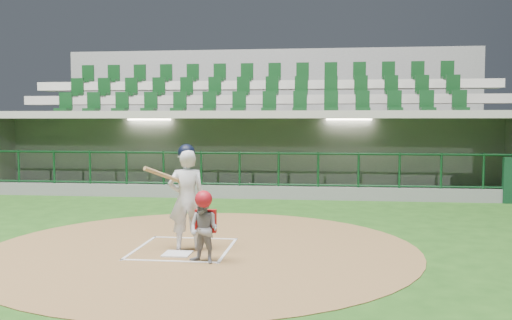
{
  "coord_description": "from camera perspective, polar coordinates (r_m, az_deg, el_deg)",
  "views": [
    {
      "loc": [
        2.33,
        -9.43,
        2.15
      ],
      "look_at": [
        0.86,
        2.6,
        1.3
      ],
      "focal_mm": 40.0,
      "sensor_mm": 36.0,
      "label": 1
    }
  ],
  "objects": [
    {
      "name": "batter",
      "position": [
        9.41,
        -6.95,
        -3.71
      ],
      "size": [
        0.87,
        0.9,
        1.75
      ],
      "color": "silver",
      "rests_on": "dirt_circle"
    },
    {
      "name": "seating_deck",
      "position": [
        20.48,
        0.42,
        1.98
      ],
      "size": [
        17.0,
        6.72,
        5.15
      ],
      "color": "gray",
      "rests_on": "ground"
    },
    {
      "name": "home_plate",
      "position": [
        9.28,
        -7.88,
        -9.28
      ],
      "size": [
        0.43,
        0.43,
        0.02
      ],
      "primitive_type": "cube",
      "color": "silver",
      "rests_on": "dirt_circle"
    },
    {
      "name": "catcher",
      "position": [
        8.6,
        -5.24,
        -6.65
      ],
      "size": [
        0.6,
        0.54,
        1.09
      ],
      "color": "gray",
      "rests_on": "dirt_circle"
    },
    {
      "name": "dirt_circle",
      "position": [
        9.69,
        -5.38,
        -8.79
      ],
      "size": [
        7.2,
        7.2,
        0.01
      ],
      "primitive_type": "cylinder",
      "color": "brown",
      "rests_on": "ground"
    },
    {
      "name": "batter_box_chalk",
      "position": [
        9.66,
        -7.27,
        -8.77
      ],
      "size": [
        1.55,
        1.8,
        0.01
      ],
      "color": "silver",
      "rests_on": "ground"
    },
    {
      "name": "dugout_structure",
      "position": [
        17.44,
        -0.58,
        0.1
      ],
      "size": [
        16.4,
        3.7,
        3.0
      ],
      "color": "slate",
      "rests_on": "ground"
    },
    {
      "name": "ground",
      "position": [
        9.95,
        -6.84,
        -8.5
      ],
      "size": [
        120.0,
        120.0,
        0.0
      ],
      "primitive_type": "plane",
      "color": "#1B4313",
      "rests_on": "ground"
    }
  ]
}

